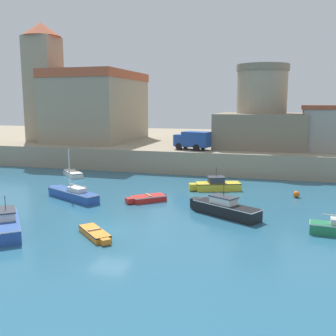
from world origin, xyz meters
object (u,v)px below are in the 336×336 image
at_px(dinghy_red_0, 147,198).
at_px(church, 88,102).
at_px(mooring_buoy, 296,194).
at_px(fortress, 261,119).
at_px(motorboat_black_1, 224,208).
at_px(harbor_shed_near_wharf, 330,128).
at_px(truck_on_quay, 193,140).
at_px(motorboat_blue_5, 7,223).
at_px(dinghy_orange_2, 95,233).
at_px(dinghy_white_6, 73,173).
at_px(sailboat_blue_7, 73,194).
at_px(motorboat_yellow_3, 216,185).

bearing_deg(dinghy_red_0, church, 126.62).
bearing_deg(mooring_buoy, fortress, 104.24).
height_order(dinghy_red_0, motorboat_black_1, motorboat_black_1).
relative_size(harbor_shed_near_wharf, truck_on_quay, 1.37).
height_order(motorboat_blue_5, truck_on_quay, truck_on_quay).
relative_size(motorboat_blue_5, mooring_buoy, 9.46).
relative_size(dinghy_orange_2, mooring_buoy, 5.42).
height_order(dinghy_white_6, sailboat_blue_7, sailboat_blue_7).
height_order(motorboat_black_1, church, church).
height_order(dinghy_orange_2, dinghy_white_6, dinghy_white_6).
distance_m(dinghy_white_6, truck_on_quay, 14.73).
xyz_separation_m(motorboat_yellow_3, mooring_buoy, (7.30, -1.04, -0.19)).
bearing_deg(motorboat_blue_5, fortress, 65.43).
relative_size(dinghy_orange_2, sailboat_blue_7, 0.51).
bearing_deg(dinghy_orange_2, mooring_buoy, 49.00).
bearing_deg(motorboat_blue_5, motorboat_yellow_3, 55.36).
xyz_separation_m(motorboat_blue_5, fortress, (14.30, 31.27, 5.60)).
height_order(dinghy_orange_2, harbor_shed_near_wharf, harbor_shed_near_wharf).
height_order(dinghy_orange_2, fortress, fortress).
bearing_deg(dinghy_orange_2, church, 117.59).
height_order(motorboat_black_1, harbor_shed_near_wharf, harbor_shed_near_wharf).
distance_m(motorboat_black_1, dinghy_orange_2, 9.90).
height_order(motorboat_blue_5, mooring_buoy, motorboat_blue_5).
xyz_separation_m(sailboat_blue_7, church, (-10.72, 24.20, 7.97)).
relative_size(motorboat_blue_5, truck_on_quay, 1.18).
height_order(dinghy_orange_2, motorboat_yellow_3, motorboat_yellow_3).
bearing_deg(sailboat_blue_7, mooring_buoy, 18.07).
bearing_deg(church, motorboat_black_1, -46.73).
bearing_deg(dinghy_red_0, motorboat_blue_5, -121.66).
bearing_deg(dinghy_white_6, mooring_buoy, -8.63).
height_order(dinghy_orange_2, motorboat_blue_5, motorboat_blue_5).
distance_m(dinghy_white_6, sailboat_blue_7, 11.25).
relative_size(dinghy_white_6, harbor_shed_near_wharf, 0.58).
relative_size(motorboat_black_1, motorboat_blue_5, 1.04).
bearing_deg(fortress, dinghy_red_0, -110.90).
distance_m(motorboat_blue_5, sailboat_blue_7, 8.96).
bearing_deg(motorboat_black_1, motorboat_yellow_3, 103.00).
xyz_separation_m(dinghy_orange_2, mooring_buoy, (12.47, 14.34, 0.07)).
xyz_separation_m(motorboat_blue_5, sailboat_blue_7, (-0.28, 8.95, -0.09)).
height_order(church, fortress, church).
relative_size(dinghy_orange_2, motorboat_yellow_3, 0.63).
relative_size(fortress, truck_on_quay, 2.34).
distance_m(dinghy_red_0, sailboat_blue_7, 6.55).
bearing_deg(motorboat_yellow_3, dinghy_orange_2, -108.57).
bearing_deg(fortress, mooring_buoy, -75.76).
bearing_deg(motorboat_blue_5, dinghy_white_6, 107.32).
bearing_deg(dinghy_red_0, mooring_buoy, 22.34).
relative_size(dinghy_white_6, church, 0.22).
height_order(motorboat_yellow_3, mooring_buoy, motorboat_yellow_3).
bearing_deg(motorboat_black_1, church, 133.27).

